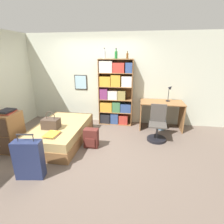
% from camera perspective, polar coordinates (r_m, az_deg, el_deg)
% --- Properties ---
extents(ground_plane, '(14.00, 14.00, 0.00)m').
position_cam_1_polar(ground_plane, '(4.27, -8.12, -9.97)').
color(ground_plane, '#66564C').
extents(wall_back, '(10.00, 0.09, 2.60)m').
position_cam_1_polar(wall_back, '(5.32, -3.84, 10.63)').
color(wall_back, beige).
rests_on(wall_back, ground_plane).
extents(bed, '(1.10, 1.83, 0.43)m').
position_cam_1_polar(bed, '(4.42, -16.31, -6.52)').
color(bed, olive).
rests_on(bed, ground_plane).
extents(handbag, '(0.37, 0.25, 0.40)m').
position_cam_1_polar(handbag, '(4.15, -19.29, -3.50)').
color(handbag, '#47382D').
rests_on(handbag, bed).
extents(book_stack_on_bed, '(0.27, 0.38, 0.05)m').
position_cam_1_polar(book_stack_on_bed, '(3.81, -18.97, -6.93)').
color(book_stack_on_bed, '#B2382D').
rests_on(book_stack_on_bed, bed).
extents(suitcase, '(0.48, 0.26, 0.81)m').
position_cam_1_polar(suitcase, '(3.33, -25.48, -13.84)').
color(suitcase, navy).
rests_on(suitcase, ground_plane).
extents(dresser, '(0.52, 0.54, 0.84)m').
position_cam_1_polar(dresser, '(4.42, -31.04, -5.56)').
color(dresser, olive).
rests_on(dresser, ground_plane).
extents(magazine_pile_on_dresser, '(0.33, 0.39, 0.07)m').
position_cam_1_polar(magazine_pile_on_dresser, '(4.27, -31.30, 0.19)').
color(magazine_pile_on_dresser, '#B2382D').
rests_on(magazine_pile_on_dresser, dresser).
extents(bookcase, '(0.97, 0.33, 1.89)m').
position_cam_1_polar(bookcase, '(5.08, 0.92, 6.14)').
color(bookcase, olive).
rests_on(bookcase, ground_plane).
extents(bottle_green, '(0.08, 0.08, 0.28)m').
position_cam_1_polar(bottle_green, '(4.99, -2.52, 18.23)').
color(bottle_green, '#B7BCC1').
rests_on(bottle_green, bookcase).
extents(bottle_brown, '(0.08, 0.08, 0.27)m').
position_cam_1_polar(bottle_brown, '(4.92, 1.34, 18.20)').
color(bottle_brown, '#1E6B2D').
rests_on(bottle_brown, bookcase).
extents(bottle_clear, '(0.06, 0.06, 0.20)m').
position_cam_1_polar(bottle_clear, '(4.93, 5.04, 17.82)').
color(bottle_clear, brown).
rests_on(bottle_clear, bookcase).
extents(desk, '(1.16, 0.64, 0.78)m').
position_cam_1_polar(desk, '(5.03, 15.75, 0.54)').
color(desk, olive).
rests_on(desk, ground_plane).
extents(desk_lamp, '(0.16, 0.12, 0.45)m').
position_cam_1_polar(desk_lamp, '(5.03, 18.39, 6.74)').
color(desk_lamp, black).
rests_on(desk_lamp, desk).
extents(desk_chair, '(0.46, 0.46, 0.87)m').
position_cam_1_polar(desk_chair, '(4.42, 14.52, -5.42)').
color(desk_chair, black).
rests_on(desk_chair, ground_plane).
extents(backpack, '(0.31, 0.22, 0.43)m').
position_cam_1_polar(backpack, '(4.01, -6.82, -8.49)').
color(backpack, '#56231E').
rests_on(backpack, ground_plane).
extents(waste_bin, '(0.24, 0.24, 0.27)m').
position_cam_1_polar(waste_bin, '(5.11, 15.72, -3.96)').
color(waste_bin, slate).
rests_on(waste_bin, ground_plane).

